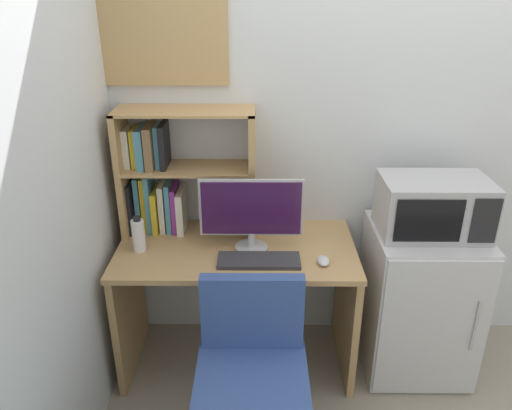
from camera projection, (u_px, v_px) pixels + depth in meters
The scene contains 11 objects.
wall_back at pixel (493, 122), 2.61m from camera, with size 6.40×0.04×2.60m, color silver.
desk at pixel (237, 284), 2.64m from camera, with size 1.22×0.63×0.74m.
hutch_bookshelf at pixel (169, 174), 2.60m from camera, with size 0.70×0.25×0.67m.
monitor at pixel (251, 211), 2.44m from camera, with size 0.51×0.17×0.38m.
keyboard at pixel (259, 260), 2.40m from camera, with size 0.40×0.15×0.02m, color #333338.
computer_mouse at pixel (323, 261), 2.39m from camera, with size 0.06×0.10×0.03m, color silver.
water_bottle at pixel (138, 235), 2.48m from camera, with size 0.06×0.06×0.19m.
mini_fridge at pixel (418, 300), 2.67m from camera, with size 0.55×0.54×0.83m.
microwave at pixel (433, 206), 2.44m from camera, with size 0.52×0.33×0.28m.
desk_chair at pixel (252, 391), 2.15m from camera, with size 0.55×0.55×0.84m.
wall_corkboard at pixel (158, 42), 2.42m from camera, with size 0.69×0.02×0.42m, color tan.
Camera 1 is at (-0.83, -2.54, 1.98)m, focal length 34.91 mm.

